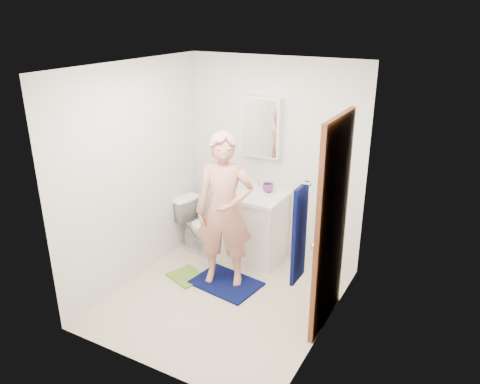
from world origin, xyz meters
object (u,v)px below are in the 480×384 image
at_px(man, 224,211).
at_px(vanity_cabinet, 251,228).
at_px(towel, 299,234).
at_px(medicine_cabinet, 261,127).
at_px(toothbrush_cup, 268,188).
at_px(toilet, 202,226).
at_px(soap_dispenser, 229,181).

bearing_deg(man, vanity_cabinet, 71.14).
bearing_deg(towel, medicine_cabinet, 124.61).
xyz_separation_m(medicine_cabinet, towel, (1.18, -1.71, -0.35)).
distance_m(vanity_cabinet, medicine_cabinet, 1.22).
bearing_deg(vanity_cabinet, medicine_cabinet, 90.00).
distance_m(toothbrush_cup, man, 0.78).
bearing_deg(toilet, soap_dispenser, -54.54).
xyz_separation_m(medicine_cabinet, toilet, (-0.61, -0.38, -1.26)).
bearing_deg(soap_dispenser, towel, -44.86).
height_order(soap_dispenser, man, man).
xyz_separation_m(soap_dispenser, man, (0.31, -0.63, -0.08)).
bearing_deg(man, toothbrush_cup, 59.82).
xyz_separation_m(toothbrush_cup, man, (-0.15, -0.77, -0.03)).
distance_m(vanity_cabinet, soap_dispenser, 0.63).
height_order(towel, toilet, towel).
xyz_separation_m(vanity_cabinet, towel, (1.18, -1.48, 0.85)).
xyz_separation_m(toilet, man, (0.62, -0.49, 0.53)).
distance_m(medicine_cabinet, toothbrush_cup, 0.72).
height_order(vanity_cabinet, soap_dispenser, soap_dispenser).
bearing_deg(toothbrush_cup, man, -100.81).
height_order(medicine_cabinet, soap_dispenser, medicine_cabinet).
relative_size(towel, toothbrush_cup, 6.10).
relative_size(vanity_cabinet, soap_dispenser, 3.75).
bearing_deg(toothbrush_cup, medicine_cabinet, 148.02).
bearing_deg(vanity_cabinet, towel, -51.53).
relative_size(towel, man, 0.47).
bearing_deg(soap_dispenser, man, -64.02).
bearing_deg(man, medicine_cabinet, 71.00).
relative_size(medicine_cabinet, towel, 0.87).
distance_m(medicine_cabinet, towel, 2.11).
bearing_deg(vanity_cabinet, toothbrush_cup, 40.36).
bearing_deg(medicine_cabinet, vanity_cabinet, -90.00).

